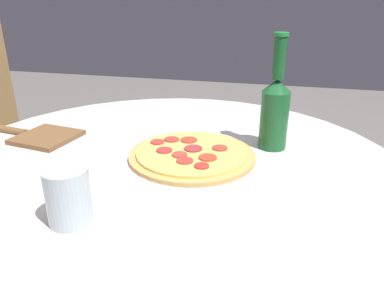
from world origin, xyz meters
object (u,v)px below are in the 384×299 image
beer_bottle (275,109)px  drinking_glass (68,196)px  pizza (192,154)px  pizza_paddle (39,136)px

beer_bottle → drinking_glass: beer_bottle is taller
pizza → beer_bottle: beer_bottle is taller
pizza_paddle → drinking_glass: bearing=139.8°
pizza → beer_bottle: bearing=-58.9°
beer_bottle → pizza_paddle: (-0.08, 0.60, -0.09)m
pizza_paddle → drinking_glass: drinking_glass is taller
beer_bottle → drinking_glass: (-0.41, 0.31, -0.05)m
pizza_paddle → drinking_glass: size_ratio=2.75×
pizza_paddle → beer_bottle: bearing=-163.5°
pizza → pizza_paddle: bearing=86.4°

